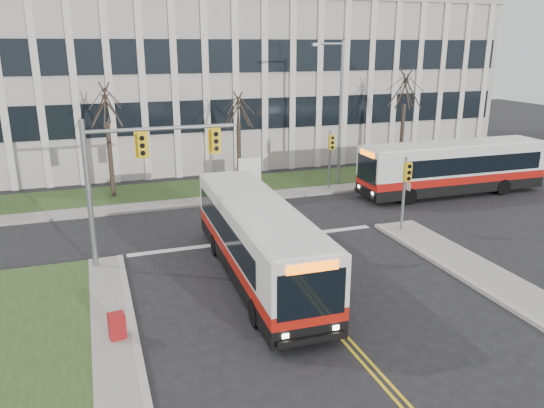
{
  "coord_description": "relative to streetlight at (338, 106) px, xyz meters",
  "views": [
    {
      "loc": [
        -7.05,
        -14.44,
        8.95
      ],
      "look_at": [
        0.5,
        7.34,
        2.0
      ],
      "focal_mm": 35.0,
      "sensor_mm": 36.0,
      "label": 1
    }
  ],
  "objects": [
    {
      "name": "tree_mid",
      "position": [
        -6.03,
        2.0,
        -0.31
      ],
      "size": [
        1.8,
        1.8,
        6.82
      ],
      "color": "#42352B",
      "rests_on": "ground"
    },
    {
      "name": "tree_right",
      "position": [
        5.97,
        1.8,
        0.71
      ],
      "size": [
        1.8,
        1.8,
        8.25
      ],
      "color": "#42352B",
      "rests_on": "ground"
    },
    {
      "name": "bus_main",
      "position": [
        -9.23,
        -12.06,
        -3.67
      ],
      "size": [
        2.78,
        11.46,
        3.04
      ],
      "primitive_type": null,
      "rotation": [
        0.0,
        0.0,
        -0.03
      ],
      "color": "silver",
      "rests_on": "ground"
    },
    {
      "name": "tree_left",
      "position": [
        -14.03,
        1.8,
        0.32
      ],
      "size": [
        1.8,
        1.8,
        7.7
      ],
      "color": "#42352B",
      "rests_on": "ground"
    },
    {
      "name": "bus_cross",
      "position": [
        5.89,
        -4.15,
        -3.61
      ],
      "size": [
        11.88,
        2.72,
        3.16
      ],
      "primitive_type": null,
      "rotation": [
        0.0,
        0.0,
        -1.58
      ],
      "color": "silver",
      "rests_on": "ground"
    },
    {
      "name": "streetlight",
      "position": [
        0.0,
        0.0,
        0.0
      ],
      "size": [
        2.15,
        0.25,
        9.2
      ],
      "color": "slate",
      "rests_on": "ground"
    },
    {
      "name": "signal_pole_near",
      "position": [
        -0.83,
        -9.3,
        -2.69
      ],
      "size": [
        0.34,
        0.39,
        3.8
      ],
      "color": "slate",
      "rests_on": "ground"
    },
    {
      "name": "mast_arm_signal",
      "position": [
        -13.65,
        -9.04,
        -0.94
      ],
      "size": [
        6.11,
        0.38,
        6.2
      ],
      "color": "slate",
      "rests_on": "ground"
    },
    {
      "name": "newspaper_box_red",
      "position": [
        -14.83,
        -15.15,
        -4.72
      ],
      "size": [
        0.55,
        0.51,
        0.95
      ],
      "primitive_type": "cube",
      "rotation": [
        0.0,
        0.0,
        0.13
      ],
      "color": "maroon",
      "rests_on": "ground"
    },
    {
      "name": "ground",
      "position": [
        -8.03,
        -16.2,
        -5.19
      ],
      "size": [
        120.0,
        120.0,
        0.0
      ],
      "primitive_type": "plane",
      "color": "black",
      "rests_on": "ground"
    },
    {
      "name": "sidewalk_cross",
      "position": [
        -3.03,
        -1.0,
        -5.12
      ],
      "size": [
        44.0,
        1.6,
        0.14
      ],
      "primitive_type": "cube",
      "color": "#9E9B93",
      "rests_on": "ground"
    },
    {
      "name": "signal_pole_far",
      "position": [
        -0.83,
        -0.8,
        -2.69
      ],
      "size": [
        0.34,
        0.39,
        3.8
      ],
      "color": "slate",
      "rests_on": "ground"
    },
    {
      "name": "office_building",
      "position": [
        -3.03,
        13.8,
        0.81
      ],
      "size": [
        40.0,
        16.0,
        12.0
      ],
      "primitive_type": "cube",
      "color": "#B9B4AB",
      "rests_on": "ground"
    },
    {
      "name": "directory_sign",
      "position": [
        -5.53,
        1.3,
        -4.02
      ],
      "size": [
        1.5,
        0.12,
        2.0
      ],
      "color": "slate",
      "rests_on": "ground"
    },
    {
      "name": "building_lawn",
      "position": [
        -3.03,
        1.8,
        -5.13
      ],
      "size": [
        44.0,
        5.0,
        0.12
      ],
      "primitive_type": "cube",
      "color": "#2D431D",
      "rests_on": "ground"
    }
  ]
}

